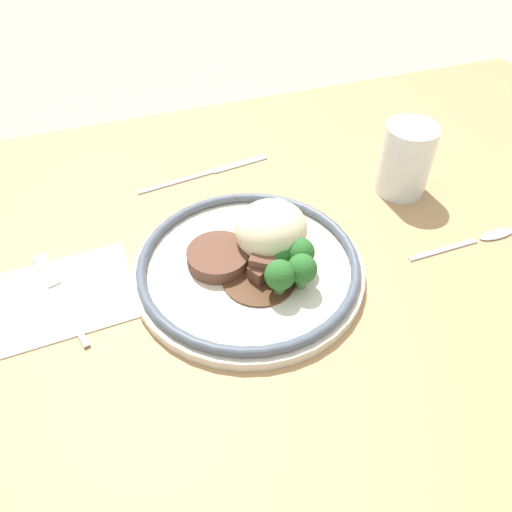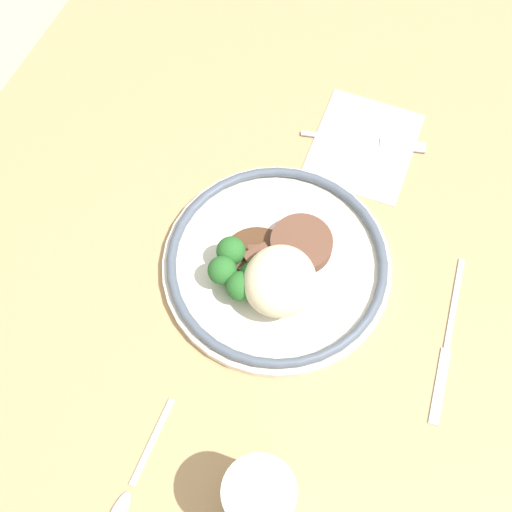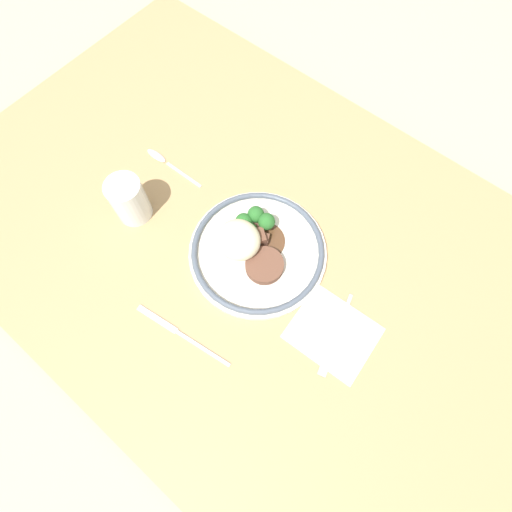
% 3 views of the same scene
% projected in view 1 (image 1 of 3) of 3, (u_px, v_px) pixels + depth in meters
% --- Properties ---
extents(ground_plane, '(8.00, 8.00, 0.00)m').
position_uv_depth(ground_plane, '(287.00, 298.00, 0.66)').
color(ground_plane, tan).
extents(dining_table, '(1.37, 0.91, 0.05)m').
position_uv_depth(dining_table, '(288.00, 286.00, 0.64)').
color(dining_table, tan).
rests_on(dining_table, ground).
extents(napkin, '(0.16, 0.14, 0.00)m').
position_uv_depth(napkin, '(67.00, 295.00, 0.60)').
color(napkin, silver).
rests_on(napkin, dining_table).
extents(plate, '(0.29, 0.29, 0.08)m').
position_uv_depth(plate, '(255.00, 259.00, 0.61)').
color(plate, silver).
rests_on(plate, dining_table).
extents(juice_glass, '(0.07, 0.07, 0.10)m').
position_uv_depth(juice_glass, '(405.00, 162.00, 0.72)').
color(juice_glass, yellow).
rests_on(juice_glass, dining_table).
extents(fork, '(0.06, 0.17, 0.00)m').
position_uv_depth(fork, '(56.00, 288.00, 0.60)').
color(fork, '#B7B7BC').
rests_on(fork, napkin).
extents(knife, '(0.22, 0.04, 0.00)m').
position_uv_depth(knife, '(209.00, 173.00, 0.78)').
color(knife, '#B7B7BC').
rests_on(knife, dining_table).
extents(spoon, '(0.17, 0.02, 0.01)m').
position_uv_depth(spoon, '(484.00, 238.00, 0.67)').
color(spoon, '#B7B7BC').
rests_on(spoon, dining_table).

